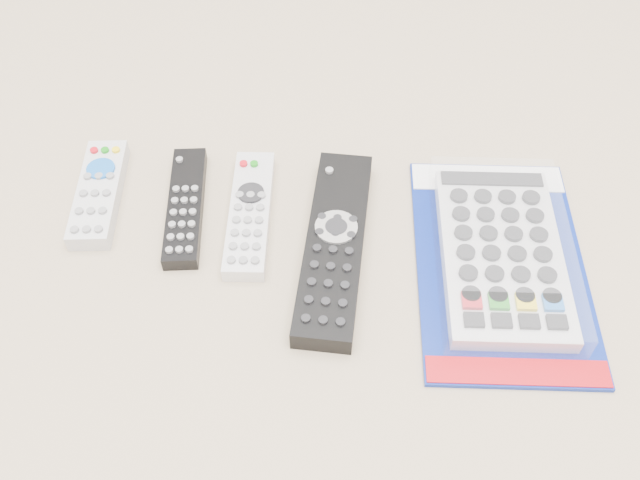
# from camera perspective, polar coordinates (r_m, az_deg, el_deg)

# --- Properties ---
(remote_small_grey) EXTENTS (0.06, 0.15, 0.02)m
(remote_small_grey) POSITION_cam_1_polar(r_m,az_deg,el_deg) (0.82, -17.28, 3.63)
(remote_small_grey) COLOR #B5B5B8
(remote_small_grey) RESTS_ON ground
(remote_slim_black) EXTENTS (0.06, 0.17, 0.02)m
(remote_slim_black) POSITION_cam_1_polar(r_m,az_deg,el_deg) (0.78, -10.72, 2.65)
(remote_slim_black) COLOR black
(remote_slim_black) RESTS_ON ground
(remote_silver_dvd) EXTENTS (0.06, 0.17, 0.02)m
(remote_silver_dvd) POSITION_cam_1_polar(r_m,az_deg,el_deg) (0.77, -5.64, 2.13)
(remote_silver_dvd) COLOR silver
(remote_silver_dvd) RESTS_ON ground
(remote_large_black) EXTENTS (0.06, 0.24, 0.03)m
(remote_large_black) POSITION_cam_1_polar(r_m,az_deg,el_deg) (0.73, 1.17, -0.40)
(remote_large_black) COLOR black
(remote_large_black) RESTS_ON ground
(jumbo_remote_packaged) EXTENTS (0.19, 0.29, 0.04)m
(jumbo_remote_packaged) POSITION_cam_1_polar(r_m,az_deg,el_deg) (0.74, 14.35, -0.99)
(jumbo_remote_packaged) COLOR navy
(jumbo_remote_packaged) RESTS_ON ground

